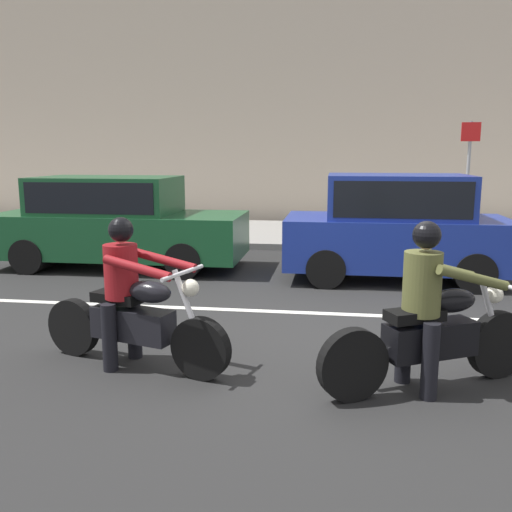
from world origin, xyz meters
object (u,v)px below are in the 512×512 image
(motorcycle_with_rider_crimson, at_px, (132,306))
(parked_hatchback_cobalt_blue, at_px, (396,226))
(motorcycle_with_rider_olive, at_px, (430,322))
(parked_sedan_forest_green, at_px, (115,221))
(street_sign_post, at_px, (468,168))

(motorcycle_with_rider_crimson, bearing_deg, parked_hatchback_cobalt_blue, 55.54)
(motorcycle_with_rider_olive, bearing_deg, parked_hatchback_cobalt_blue, 88.29)
(motorcycle_with_rider_crimson, distance_m, parked_sedan_forest_green, 5.20)
(street_sign_post, bearing_deg, motorcycle_with_rider_olive, -103.92)
(motorcycle_with_rider_crimson, bearing_deg, street_sign_post, 59.89)
(motorcycle_with_rider_crimson, bearing_deg, motorcycle_with_rider_olive, -2.69)
(motorcycle_with_rider_olive, distance_m, parked_hatchback_cobalt_blue, 4.56)
(parked_hatchback_cobalt_blue, xyz_separation_m, street_sign_post, (2.08, 4.40, 0.87))
(parked_hatchback_cobalt_blue, relative_size, street_sign_post, 1.35)
(parked_sedan_forest_green, height_order, parked_hatchback_cobalt_blue, parked_hatchback_cobalt_blue)
(parked_sedan_forest_green, bearing_deg, motorcycle_with_rider_crimson, -66.11)
(motorcycle_with_rider_crimson, xyz_separation_m, street_sign_post, (5.11, 8.81, 1.17))
(parked_hatchback_cobalt_blue, distance_m, street_sign_post, 4.94)
(parked_hatchback_cobalt_blue, bearing_deg, street_sign_post, 64.67)
(motorcycle_with_rider_olive, xyz_separation_m, parked_sedan_forest_green, (-5.00, 4.89, 0.25))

